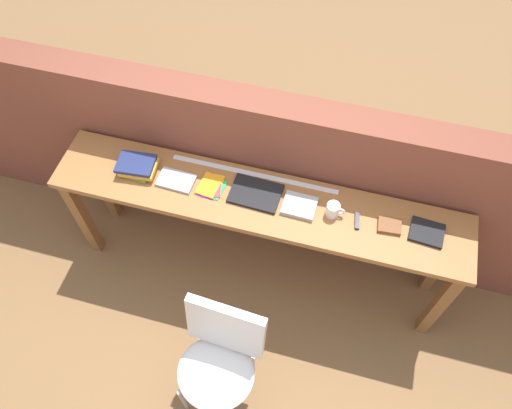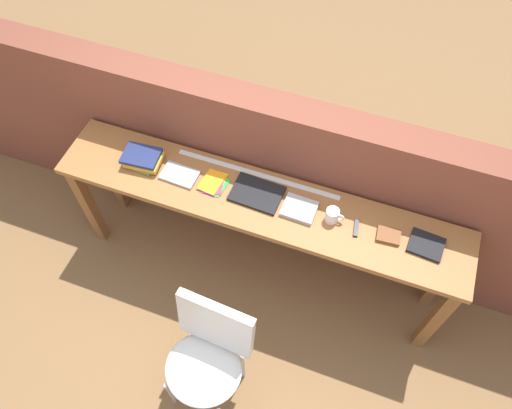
{
  "view_description": "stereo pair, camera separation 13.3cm",
  "coord_description": "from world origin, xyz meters",
  "px_view_note": "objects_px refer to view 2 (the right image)",
  "views": [
    {
      "loc": [
        0.41,
        -1.26,
        3.31
      ],
      "look_at": [
        0.0,
        0.25,
        0.9
      ],
      "focal_mm": 35.0,
      "sensor_mm": 36.0,
      "label": 1
    },
    {
      "loc": [
        0.53,
        -1.22,
        3.31
      ],
      "look_at": [
        0.0,
        0.25,
        0.9
      ],
      "focal_mm": 35.0,
      "sensor_mm": 36.0,
      "label": 2
    }
  ],
  "objects_px": {
    "magazine_cycling": "(180,175)",
    "pamphlet_pile_colourful": "(214,183)",
    "leather_journal_brown": "(389,236)",
    "chair_white_moulded": "(208,354)",
    "book_stack_leftmost": "(143,159)",
    "mug": "(333,215)",
    "book_open_centre": "(257,193)",
    "multitool_folded": "(356,228)",
    "book_repair_rightmost": "(426,245)"
  },
  "relations": [
    {
      "from": "book_open_centre",
      "to": "leather_journal_brown",
      "type": "xyz_separation_m",
      "value": [
        0.79,
        -0.02,
        0.0
      ]
    },
    {
      "from": "chair_white_moulded",
      "to": "multitool_folded",
      "type": "relative_size",
      "value": 8.1
    },
    {
      "from": "mug",
      "to": "book_repair_rightmost",
      "type": "height_order",
      "value": "mug"
    },
    {
      "from": "pamphlet_pile_colourful",
      "to": "book_repair_rightmost",
      "type": "xyz_separation_m",
      "value": [
        1.26,
        0.01,
        0.0
      ]
    },
    {
      "from": "chair_white_moulded",
      "to": "book_stack_leftmost",
      "type": "xyz_separation_m",
      "value": [
        -0.76,
        0.86,
        0.39
      ]
    },
    {
      "from": "pamphlet_pile_colourful",
      "to": "multitool_folded",
      "type": "distance_m",
      "value": 0.87
    },
    {
      "from": "book_stack_leftmost",
      "to": "book_repair_rightmost",
      "type": "bearing_deg",
      "value": 0.37
    },
    {
      "from": "leather_journal_brown",
      "to": "chair_white_moulded",
      "type": "bearing_deg",
      "value": -135.76
    },
    {
      "from": "pamphlet_pile_colourful",
      "to": "book_repair_rightmost",
      "type": "relative_size",
      "value": 0.97
    },
    {
      "from": "magazine_cycling",
      "to": "leather_journal_brown",
      "type": "relative_size",
      "value": 1.69
    },
    {
      "from": "leather_journal_brown",
      "to": "magazine_cycling",
      "type": "bearing_deg",
      "value": 176.21
    },
    {
      "from": "book_stack_leftmost",
      "to": "mug",
      "type": "bearing_deg",
      "value": -0.04
    },
    {
      "from": "chair_white_moulded",
      "to": "mug",
      "type": "xyz_separation_m",
      "value": [
        0.43,
        0.86,
        0.4
      ]
    },
    {
      "from": "leather_journal_brown",
      "to": "book_stack_leftmost",
      "type": "bearing_deg",
      "value": 175.49
    },
    {
      "from": "multitool_folded",
      "to": "leather_journal_brown",
      "type": "xyz_separation_m",
      "value": [
        0.18,
        0.01,
        0.0
      ]
    },
    {
      "from": "chair_white_moulded",
      "to": "pamphlet_pile_colourful",
      "type": "distance_m",
      "value": 0.98
    },
    {
      "from": "book_open_centre",
      "to": "multitool_folded",
      "type": "bearing_deg",
      "value": -0.37
    },
    {
      "from": "chair_white_moulded",
      "to": "multitool_folded",
      "type": "height_order",
      "value": "multitool_folded"
    },
    {
      "from": "magazine_cycling",
      "to": "book_repair_rightmost",
      "type": "xyz_separation_m",
      "value": [
        1.48,
        0.03,
        0.0
      ]
    },
    {
      "from": "chair_white_moulded",
      "to": "pamphlet_pile_colourful",
      "type": "bearing_deg",
      "value": 109.0
    },
    {
      "from": "mug",
      "to": "book_repair_rightmost",
      "type": "xyz_separation_m",
      "value": [
        0.53,
        0.01,
        -0.03
      ]
    },
    {
      "from": "magazine_cycling",
      "to": "book_repair_rightmost",
      "type": "relative_size",
      "value": 1.18
    },
    {
      "from": "chair_white_moulded",
      "to": "pamphlet_pile_colourful",
      "type": "height_order",
      "value": "pamphlet_pile_colourful"
    },
    {
      "from": "magazine_cycling",
      "to": "pamphlet_pile_colourful",
      "type": "xyz_separation_m",
      "value": [
        0.22,
        0.01,
        -0.0
      ]
    },
    {
      "from": "magazine_cycling",
      "to": "mug",
      "type": "bearing_deg",
      "value": 3.51
    },
    {
      "from": "pamphlet_pile_colourful",
      "to": "book_stack_leftmost",
      "type": "bearing_deg",
      "value": 179.8
    },
    {
      "from": "pamphlet_pile_colourful",
      "to": "book_repair_rightmost",
      "type": "bearing_deg",
      "value": 0.59
    },
    {
      "from": "magazine_cycling",
      "to": "book_open_centre",
      "type": "bearing_deg",
      "value": 6.34
    },
    {
      "from": "mug",
      "to": "book_repair_rightmost",
      "type": "distance_m",
      "value": 0.53
    },
    {
      "from": "pamphlet_pile_colourful",
      "to": "book_open_centre",
      "type": "bearing_deg",
      "value": 3.69
    },
    {
      "from": "multitool_folded",
      "to": "book_repair_rightmost",
      "type": "height_order",
      "value": "book_repair_rightmost"
    },
    {
      "from": "book_open_centre",
      "to": "multitool_folded",
      "type": "height_order",
      "value": "book_open_centre"
    },
    {
      "from": "book_open_centre",
      "to": "mug",
      "type": "distance_m",
      "value": 0.46
    },
    {
      "from": "chair_white_moulded",
      "to": "book_stack_leftmost",
      "type": "bearing_deg",
      "value": 131.51
    },
    {
      "from": "multitool_folded",
      "to": "mug",
      "type": "bearing_deg",
      "value": 175.17
    },
    {
      "from": "chair_white_moulded",
      "to": "multitool_folded",
      "type": "distance_m",
      "value": 1.09
    },
    {
      "from": "book_stack_leftmost",
      "to": "multitool_folded",
      "type": "bearing_deg",
      "value": -0.56
    },
    {
      "from": "mug",
      "to": "leather_journal_brown",
      "type": "height_order",
      "value": "mug"
    },
    {
      "from": "magazine_cycling",
      "to": "book_open_centre",
      "type": "relative_size",
      "value": 0.74
    },
    {
      "from": "pamphlet_pile_colourful",
      "to": "leather_journal_brown",
      "type": "distance_m",
      "value": 1.05
    },
    {
      "from": "multitool_folded",
      "to": "leather_journal_brown",
      "type": "relative_size",
      "value": 0.85
    },
    {
      "from": "book_stack_leftmost",
      "to": "book_repair_rightmost",
      "type": "distance_m",
      "value": 1.73
    },
    {
      "from": "mug",
      "to": "multitool_folded",
      "type": "height_order",
      "value": "mug"
    },
    {
      "from": "book_open_centre",
      "to": "multitool_folded",
      "type": "distance_m",
      "value": 0.61
    },
    {
      "from": "multitool_folded",
      "to": "pamphlet_pile_colourful",
      "type": "bearing_deg",
      "value": 179.25
    },
    {
      "from": "leather_journal_brown",
      "to": "book_open_centre",
      "type": "bearing_deg",
      "value": 174.3
    },
    {
      "from": "chair_white_moulded",
      "to": "magazine_cycling",
      "type": "xyz_separation_m",
      "value": [
        -0.51,
        0.85,
        0.36
      ]
    },
    {
      "from": "magazine_cycling",
      "to": "multitool_folded",
      "type": "xyz_separation_m",
      "value": [
        1.09,
        0.0,
        -0.0
      ]
    },
    {
      "from": "magazine_cycling",
      "to": "chair_white_moulded",
      "type": "bearing_deg",
      "value": -56.13
    },
    {
      "from": "chair_white_moulded",
      "to": "book_stack_leftmost",
      "type": "relative_size",
      "value": 3.63
    }
  ]
}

